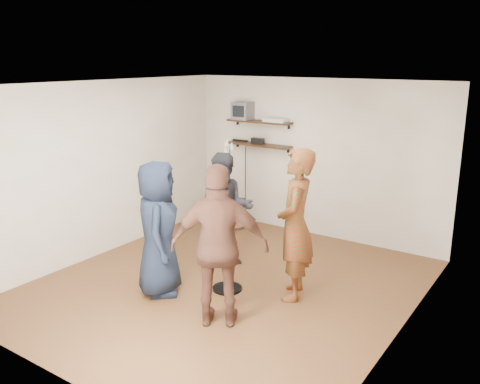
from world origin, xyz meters
name	(u,v)px	position (x,y,z in m)	size (l,w,h in m)	color
room	(226,190)	(0.00, 0.00, 1.30)	(4.58, 5.08, 2.68)	#492617
shelf_upper	(259,122)	(-1.00, 2.38, 1.85)	(1.20, 0.25, 0.04)	black
shelf_lower	(259,145)	(-1.00, 2.38, 1.45)	(1.20, 0.25, 0.04)	black
crt_monitor	(243,111)	(-1.33, 2.38, 2.02)	(0.32, 0.30, 0.30)	#59595B
dvd_deck	(276,120)	(-0.67, 2.38, 1.90)	(0.40, 0.24, 0.06)	silver
radio	(258,141)	(-1.03, 2.38, 1.52)	(0.22, 0.10, 0.10)	black
power_strip	(240,140)	(-1.43, 2.42, 1.48)	(0.30, 0.05, 0.03)	black
side_table	(229,205)	(-1.26, 1.83, 0.45)	(0.56, 0.56, 0.54)	black
vase_lilies	(229,181)	(-1.26, 1.82, 0.89)	(0.20, 0.21, 1.09)	white
drinks_table	(227,247)	(0.08, -0.09, 0.59)	(0.50, 0.50, 0.91)	black
wine_glass_fl	(221,213)	(0.02, -0.13, 1.04)	(0.06, 0.06, 0.19)	silver
wine_glass_fr	(230,213)	(0.14, -0.12, 1.05)	(0.07, 0.07, 0.20)	silver
wine_glass_bl	(227,211)	(0.05, -0.04, 1.05)	(0.07, 0.07, 0.20)	silver
wine_glass_br	(230,211)	(0.11, -0.07, 1.06)	(0.07, 0.07, 0.21)	silver
person_plaid	(295,225)	(0.87, 0.23, 0.94)	(0.69, 0.45, 1.88)	#A11218
person_dark	(226,210)	(-0.43, 0.60, 0.82)	(0.80, 0.62, 1.64)	black
person_navy	(158,229)	(-0.59, -0.63, 0.86)	(0.84, 0.54, 1.71)	black
person_brown	(220,247)	(0.51, -0.83, 0.92)	(1.08, 0.45, 1.84)	#4F2E22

